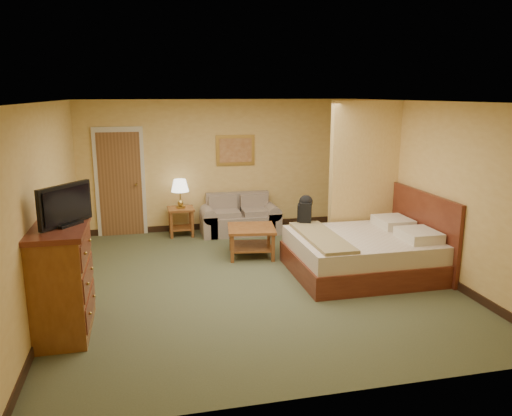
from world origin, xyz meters
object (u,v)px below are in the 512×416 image
object	(u,v)px
coffee_table	(251,235)
dresser	(62,279)
loveseat	(240,220)
bed	(369,252)

from	to	relation	value
coffee_table	dresser	bearing A→B (deg)	-140.42
loveseat	bed	world-z (taller)	bed
coffee_table	bed	size ratio (longest dim) A/B	0.40
loveseat	coffee_table	world-z (taller)	loveseat
loveseat	dresser	world-z (taller)	dresser
loveseat	dresser	size ratio (longest dim) A/B	1.21
loveseat	bed	size ratio (longest dim) A/B	0.69
coffee_table	bed	bearing A→B (deg)	-37.37
dresser	bed	distance (m)	4.42
coffee_table	bed	xyz separation A→B (m)	(1.59, -1.21, -0.03)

